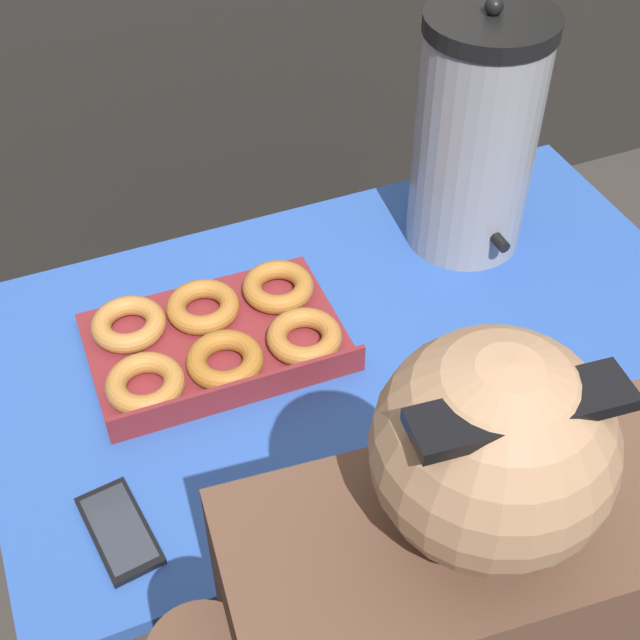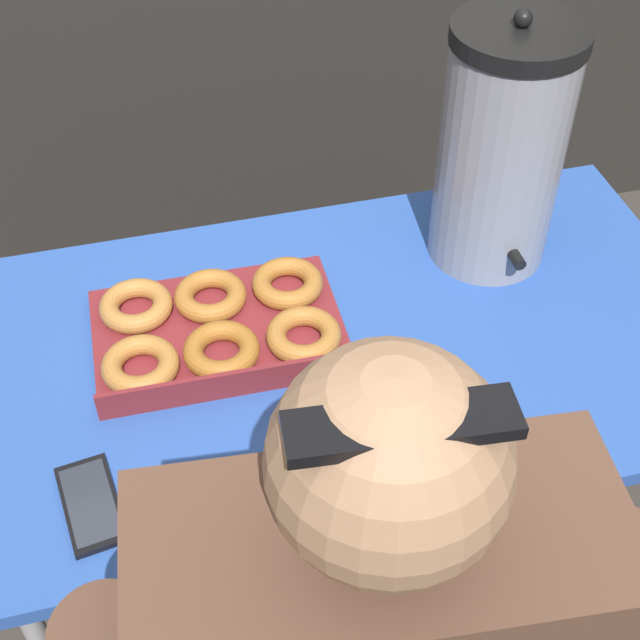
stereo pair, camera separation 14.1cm
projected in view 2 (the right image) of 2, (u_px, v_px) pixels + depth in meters
The scene contains 5 objects.
ground_plane at pixel (349, 564), 1.97m from camera, with size 12.00×12.00×0.00m, color #3D3833.
folding_table at pixel (358, 360), 1.50m from camera, with size 1.21×0.72×0.72m.
donut_box at pixel (218, 326), 1.46m from camera, with size 0.42×0.30×0.05m.
coffee_urn at pixel (501, 148), 1.48m from camera, with size 0.22×0.24×0.46m.
cell_phone at pixel (91, 504), 1.23m from camera, with size 0.09×0.16×0.01m.
Camera 2 is at (-0.32, -0.98, 1.77)m, focal length 50.00 mm.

